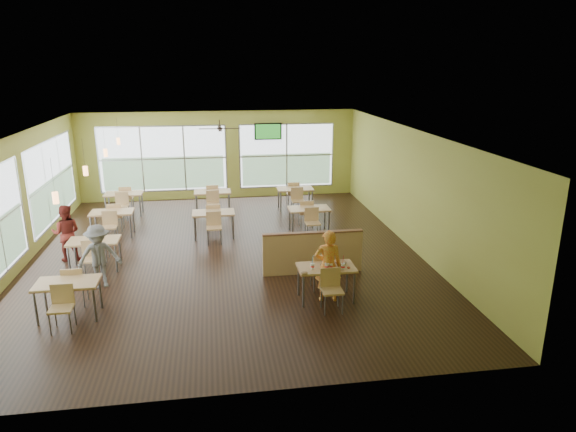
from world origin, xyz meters
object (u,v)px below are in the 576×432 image
object	(u,v)px
main_table	(326,272)
food_basket	(341,262)
half_wall_divider	(313,252)
man_plaid	(328,266)

from	to	relation	value
main_table	food_basket	distance (m)	0.38
food_basket	half_wall_divider	bearing A→B (deg)	104.11
man_plaid	food_basket	distance (m)	0.35
man_plaid	food_basket	bearing A→B (deg)	-147.82
main_table	man_plaid	size ratio (longest dim) A/B	0.97
food_basket	man_plaid	bearing A→B (deg)	-154.59
main_table	man_plaid	bearing A→B (deg)	-61.76
half_wall_divider	food_basket	xyz separation A→B (m)	(0.34, -1.34, 0.26)
half_wall_divider	man_plaid	world-z (taller)	man_plaid
man_plaid	main_table	bearing A→B (deg)	-55.00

